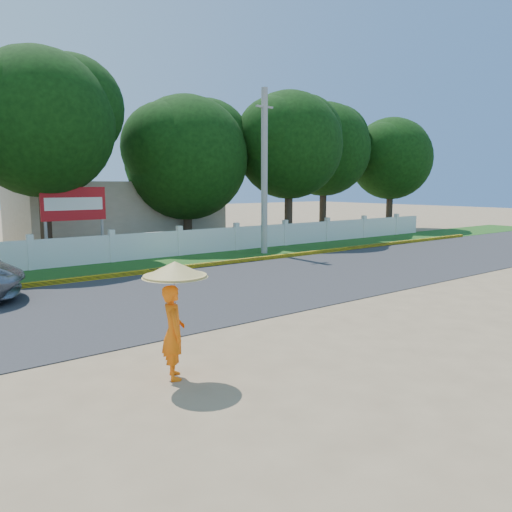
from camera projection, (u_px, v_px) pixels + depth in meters
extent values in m
plane|color=#9E8460|center=(312.00, 325.00, 10.85)|extent=(120.00, 120.00, 0.00)
cube|color=#38383A|center=(203.00, 291.00, 14.36)|extent=(60.00, 7.00, 0.02)
cube|color=#2D601E|center=(128.00, 267.00, 18.47)|extent=(60.00, 3.50, 0.03)
cube|color=yellow|center=(148.00, 272.00, 17.13)|extent=(40.00, 0.18, 0.16)
cube|color=silver|center=(112.00, 249.00, 19.52)|extent=(40.00, 0.10, 1.10)
cube|color=#B7AD99|center=(116.00, 212.00, 26.51)|extent=(10.00, 6.00, 3.20)
cylinder|color=gray|center=(264.00, 172.00, 21.66)|extent=(0.28, 0.28, 7.14)
imported|color=orange|center=(174.00, 332.00, 7.80)|extent=(0.52, 0.63, 1.50)
cylinder|color=#96969B|center=(176.00, 296.00, 7.74)|extent=(0.02, 0.02, 0.97)
cone|color=tan|center=(175.00, 269.00, 7.69)|extent=(1.02, 1.02, 0.25)
cylinder|color=gray|center=(46.00, 239.00, 19.02)|extent=(0.12, 0.12, 2.00)
cylinder|color=gray|center=(103.00, 235.00, 20.35)|extent=(0.12, 0.12, 2.00)
cube|color=#AF1217|center=(74.00, 204.00, 19.50)|extent=(2.50, 0.12, 1.30)
cube|color=silver|center=(74.00, 204.00, 19.46)|extent=(2.25, 0.02, 0.49)
cylinder|color=#473828|center=(323.00, 204.00, 31.91)|extent=(0.44, 0.44, 3.65)
sphere|color=#113A0D|center=(324.00, 149.00, 31.43)|extent=(5.84, 5.84, 5.84)
cylinder|color=#473828|center=(188.00, 219.00, 25.36)|extent=(0.44, 0.44, 2.67)
sphere|color=#113A0D|center=(186.00, 158.00, 24.93)|extent=(6.18, 6.18, 6.18)
cylinder|color=#473828|center=(389.00, 205.00, 34.53)|extent=(0.44, 0.44, 3.29)
sphere|color=#113A0D|center=(391.00, 159.00, 34.08)|extent=(5.54, 5.54, 5.54)
cylinder|color=#473828|center=(289.00, 208.00, 27.23)|extent=(0.44, 0.44, 3.57)
sphere|color=#113A0D|center=(289.00, 145.00, 26.75)|extent=(5.74, 5.74, 5.74)
cylinder|color=#473828|center=(45.00, 213.00, 19.74)|extent=(0.44, 0.44, 3.83)
sphere|color=#113A0D|center=(40.00, 123.00, 19.25)|extent=(5.73, 5.73, 5.73)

